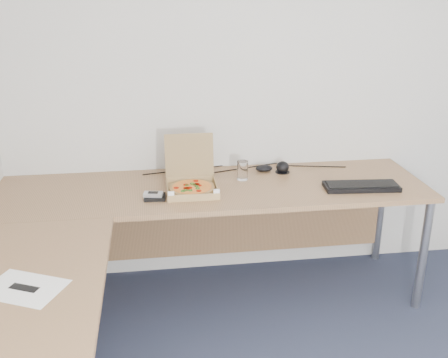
{
  "coord_description": "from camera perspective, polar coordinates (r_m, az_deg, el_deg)",
  "views": [
    {
      "loc": [
        -0.82,
        -1.4,
        1.84
      ],
      "look_at": [
        -0.45,
        1.28,
        0.82
      ],
      "focal_mm": 41.73,
      "sensor_mm": 36.0,
      "label": 1
    }
  ],
  "objects": [
    {
      "name": "room_shell",
      "position": [
        1.73,
        21.13,
        -0.81
      ],
      "size": [
        3.5,
        3.5,
        2.5
      ],
      "primitive_type": null,
      "color": "silver",
      "rests_on": "ground"
    },
    {
      "name": "desk",
      "position": [
        2.63,
        -7.19,
        -5.17
      ],
      "size": [
        2.5,
        2.2,
        0.73
      ],
      "color": "#956B45",
      "rests_on": "ground"
    },
    {
      "name": "pizza_box",
      "position": [
        2.96,
        -3.55,
        -0.65
      ],
      "size": [
        0.28,
        0.33,
        0.29
      ],
      "rotation": [
        0.0,
        0.0,
        -0.01
      ],
      "color": "#A98753",
      "rests_on": "desk"
    },
    {
      "name": "drinking_glass",
      "position": [
        3.12,
        2.04,
        0.95
      ],
      "size": [
        0.07,
        0.07,
        0.12
      ],
      "primitive_type": "cylinder",
      "color": "white",
      "rests_on": "desk"
    },
    {
      "name": "keyboard",
      "position": [
        3.1,
        14.8,
        -0.79
      ],
      "size": [
        0.44,
        0.18,
        0.03
      ],
      "primitive_type": "cube",
      "rotation": [
        0.0,
        0.0,
        -0.08
      ],
      "color": "black",
      "rests_on": "desk"
    },
    {
      "name": "mouse",
      "position": [
        3.28,
        4.42,
        1.17
      ],
      "size": [
        0.12,
        0.1,
        0.04
      ],
      "primitive_type": "ellipsoid",
      "rotation": [
        0.0,
        0.0,
        0.3
      ],
      "color": "black",
      "rests_on": "desk"
    },
    {
      "name": "wallet",
      "position": [
        2.88,
        -7.58,
        -1.98
      ],
      "size": [
        0.12,
        0.1,
        0.02
      ],
      "primitive_type": "cube",
      "rotation": [
        0.0,
        0.0,
        -0.08
      ],
      "color": "black",
      "rests_on": "desk"
    },
    {
      "name": "phone",
      "position": [
        2.87,
        -7.77,
        -1.67
      ],
      "size": [
        0.11,
        0.07,
        0.02
      ],
      "primitive_type": "cube",
      "rotation": [
        0.0,
        0.0,
        -0.17
      ],
      "color": "#B2B5BA",
      "rests_on": "wallet"
    },
    {
      "name": "paper_sheet",
      "position": [
        2.21,
        -21.05,
        -11.08
      ],
      "size": [
        0.36,
        0.32,
        0.0
      ],
      "primitive_type": "cube",
      "rotation": [
        0.0,
        0.0,
        -0.44
      ],
      "color": "white",
      "rests_on": "desk"
    },
    {
      "name": "dome_speaker",
      "position": [
        3.26,
        6.44,
        1.37
      ],
      "size": [
        0.09,
        0.09,
        0.08
      ],
      "primitive_type": "ellipsoid",
      "color": "black",
      "rests_on": "desk"
    },
    {
      "name": "cable_bundle",
      "position": [
        3.32,
        1.87,
        1.16
      ],
      "size": [
        0.63,
        0.13,
        0.01
      ],
      "primitive_type": null,
      "rotation": [
        0.0,
        0.0,
        0.14
      ],
      "color": "black",
      "rests_on": "desk"
    }
  ]
}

